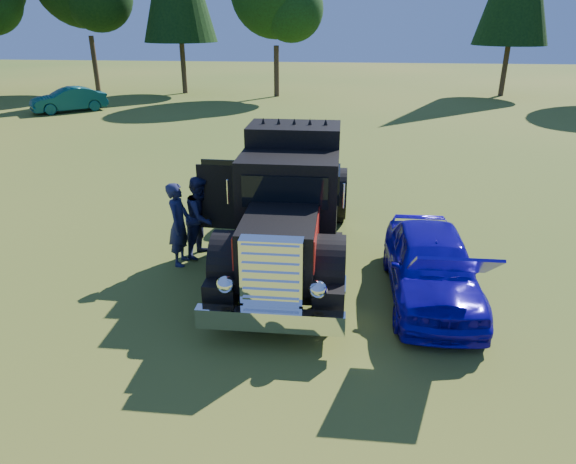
# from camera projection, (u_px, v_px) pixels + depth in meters

# --- Properties ---
(ground) EXTENTS (120.00, 120.00, 0.00)m
(ground) POSITION_uv_depth(u_px,v_px,m) (291.00, 331.00, 9.21)
(ground) COLOR #345F1B
(ground) RESTS_ON ground
(diamond_t_truck) EXTENTS (3.38, 7.16, 3.00)m
(diamond_t_truck) POSITION_uv_depth(u_px,v_px,m) (290.00, 210.00, 11.32)
(diamond_t_truck) COLOR black
(diamond_t_truck) RESTS_ON ground
(hotrod_coupe) EXTENTS (1.68, 4.24, 1.89)m
(hotrod_coupe) POSITION_uv_depth(u_px,v_px,m) (432.00, 265.00, 10.08)
(hotrod_coupe) COLOR #083AB9
(hotrod_coupe) RESTS_ON ground
(spectator_near) EXTENTS (0.47, 0.71, 1.91)m
(spectator_near) POSITION_uv_depth(u_px,v_px,m) (179.00, 224.00, 11.41)
(spectator_near) COLOR navy
(spectator_near) RESTS_ON ground
(spectator_far) EXTENTS (0.97, 1.10, 1.92)m
(spectator_far) POSITION_uv_depth(u_px,v_px,m) (201.00, 216.00, 11.85)
(spectator_far) COLOR #20274B
(spectator_far) RESTS_ON ground
(distant_teal_car) EXTENTS (4.18, 3.86, 1.39)m
(distant_teal_car) POSITION_uv_depth(u_px,v_px,m) (69.00, 100.00, 30.43)
(distant_teal_car) COLOR #083434
(distant_teal_car) RESTS_ON ground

